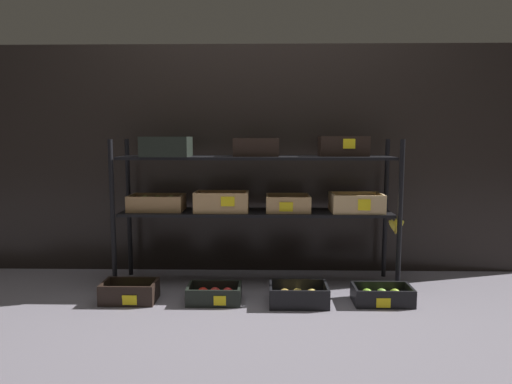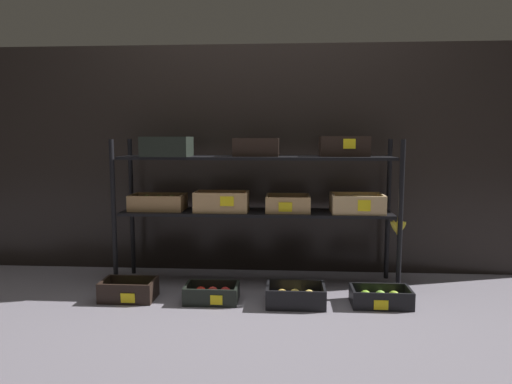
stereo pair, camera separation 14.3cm
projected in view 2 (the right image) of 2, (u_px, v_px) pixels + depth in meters
ground_plane at (256, 283)px, 3.28m from camera, size 10.00×10.00×0.00m
storefront_wall at (259, 160)px, 3.56m from camera, size 4.30×0.12×1.72m
display_rack at (256, 186)px, 3.20m from camera, size 2.02×0.40×1.04m
crate_ground_apple_green at (129, 292)px, 2.95m from camera, size 0.34×0.22×0.13m
crate_ground_apple_red at (212, 294)px, 2.92m from camera, size 0.34×0.22×0.11m
crate_ground_apple_gold at (295, 297)px, 2.86m from camera, size 0.36×0.25×0.12m
crate_ground_right_apple_green at (381, 298)px, 2.84m from camera, size 0.36×0.21×0.11m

